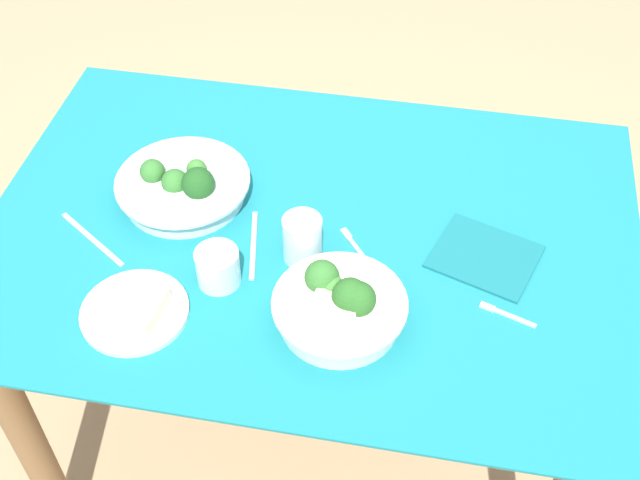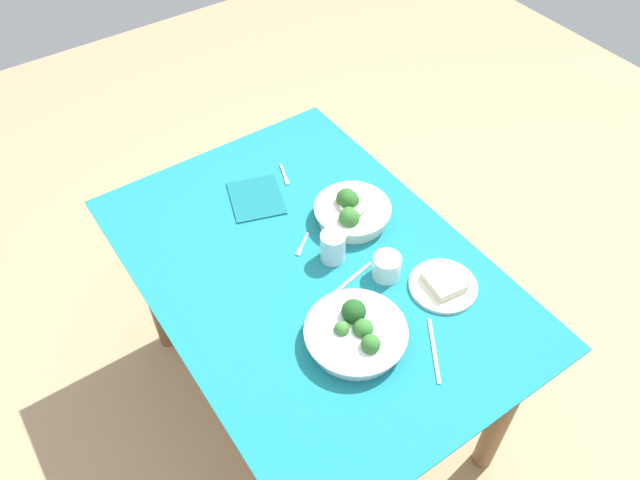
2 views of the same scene
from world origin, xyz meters
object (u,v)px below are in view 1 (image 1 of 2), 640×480
object	(u,v)px
fork_by_far_bowl	(353,243)
fork_by_near_bowl	(505,314)
broccoli_bowl_far	(340,305)
table_knife_left	(92,239)
napkin_folded_upper	(485,256)
water_glass_side	(305,239)
broccoli_bowl_near	(184,186)
table_knife_right	(253,245)
water_glass_center	(218,267)
bread_side_plate	(134,309)

from	to	relation	value
fork_by_far_bowl	fork_by_near_bowl	world-z (taller)	same
broccoli_bowl_far	table_knife_left	bearing A→B (deg)	-11.62
napkin_folded_upper	fork_by_near_bowl	bearing A→B (deg)	107.32
water_glass_side	broccoli_bowl_near	bearing A→B (deg)	-22.97
broccoli_bowl_near	table_knife_right	distance (m)	0.21
water_glass_center	napkin_folded_upper	world-z (taller)	water_glass_center
table_knife_right	water_glass_center	bearing A→B (deg)	-34.29
table_knife_right	napkin_folded_upper	xyz separation A→B (m)	(-0.45, -0.05, 0.00)
table_knife_left	napkin_folded_upper	world-z (taller)	napkin_folded_upper
table_knife_left	table_knife_right	size ratio (longest dim) A/B	1.10
bread_side_plate	napkin_folded_upper	size ratio (longest dim) A/B	1.03
water_glass_side	fork_by_far_bowl	size ratio (longest dim) A/B	1.20
broccoli_bowl_near	napkin_folded_upper	size ratio (longest dim) A/B	1.45
broccoli_bowl_far	table_knife_right	world-z (taller)	broccoli_bowl_far
broccoli_bowl_far	fork_by_near_bowl	distance (m)	0.30
table_knife_left	napkin_folded_upper	xyz separation A→B (m)	(-0.77, -0.09, 0.00)
fork_by_far_bowl	table_knife_right	bearing A→B (deg)	63.60
broccoli_bowl_near	bread_side_plate	distance (m)	0.32
table_knife_right	napkin_folded_upper	world-z (taller)	napkin_folded_upper
water_glass_side	napkin_folded_upper	distance (m)	0.35
fork_by_far_bowl	table_knife_left	bearing A→B (deg)	61.20
fork_by_near_bowl	broccoli_bowl_near	bearing A→B (deg)	2.48
fork_by_near_bowl	table_knife_right	xyz separation A→B (m)	(0.50, -0.09, -0.00)
fork_by_near_bowl	bread_side_plate	bearing A→B (deg)	29.02
fork_by_far_bowl	fork_by_near_bowl	size ratio (longest dim) A/B	0.77
fork_by_far_bowl	water_glass_side	bearing A→B (deg)	81.62
fork_by_far_bowl	table_knife_left	xyz separation A→B (m)	(0.51, 0.08, -0.00)
broccoli_bowl_far	fork_by_far_bowl	size ratio (longest dim) A/B	3.01
bread_side_plate	fork_by_near_bowl	bearing A→B (deg)	-169.73
bread_side_plate	table_knife_right	size ratio (longest dim) A/B	1.09
fork_by_near_bowl	napkin_folded_upper	bearing A→B (deg)	-53.93
water_glass_center	fork_by_near_bowl	world-z (taller)	water_glass_center
water_glass_center	fork_by_far_bowl	size ratio (longest dim) A/B	1.03
fork_by_far_bowl	broccoli_bowl_near	bearing A→B (deg)	41.35
broccoli_bowl_far	water_glass_center	distance (m)	0.25
broccoli_bowl_near	water_glass_center	size ratio (longest dim) A/B	3.35
bread_side_plate	water_glass_center	world-z (taller)	water_glass_center
bread_side_plate	fork_by_near_bowl	xyz separation A→B (m)	(-0.67, -0.12, -0.01)
water_glass_side	table_knife_right	world-z (taller)	water_glass_side
bread_side_plate	napkin_folded_upper	world-z (taller)	bread_side_plate
broccoli_bowl_near	water_glass_center	xyz separation A→B (m)	(-0.13, 0.21, 0.01)
fork_by_near_bowl	broccoli_bowl_far	bearing A→B (deg)	30.93
water_glass_side	fork_by_far_bowl	world-z (taller)	water_glass_side
broccoli_bowl_near	table_knife_left	distance (m)	0.21
broccoli_bowl_far	water_glass_center	bearing A→B (deg)	-11.78
broccoli_bowl_far	fork_by_near_bowl	bearing A→B (deg)	-167.82
broccoli_bowl_far	fork_by_near_bowl	world-z (taller)	broccoli_bowl_far
bread_side_plate	water_glass_center	distance (m)	0.17
broccoli_bowl_far	table_knife_left	xyz separation A→B (m)	(0.52, -0.11, -0.04)
bread_side_plate	water_glass_side	world-z (taller)	water_glass_side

